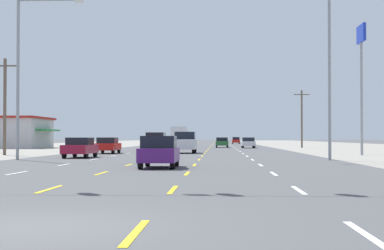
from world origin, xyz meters
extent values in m
plane|color=#4C4C4F|center=(0.00, 66.00, 0.00)|extent=(572.00, 572.00, 0.00)
cube|color=gray|center=(-24.75, 66.00, 0.00)|extent=(28.00, 440.00, 0.01)
cube|color=white|center=(-5.25, 14.50, 0.01)|extent=(0.14, 2.60, 0.01)
cube|color=white|center=(-5.25, 22.00, 0.01)|extent=(0.14, 2.60, 0.01)
cube|color=white|center=(-5.25, 29.50, 0.01)|extent=(0.14, 2.60, 0.01)
cube|color=white|center=(-5.25, 37.00, 0.01)|extent=(0.14, 2.60, 0.01)
cube|color=white|center=(-5.25, 44.50, 0.01)|extent=(0.14, 2.60, 0.01)
cube|color=white|center=(-5.25, 52.00, 0.01)|extent=(0.14, 2.60, 0.01)
cube|color=white|center=(-5.25, 59.50, 0.01)|extent=(0.14, 2.60, 0.01)
cube|color=white|center=(-5.25, 67.00, 0.01)|extent=(0.14, 2.60, 0.01)
cube|color=white|center=(-5.25, 74.50, 0.01)|extent=(0.14, 2.60, 0.01)
cube|color=white|center=(-5.25, 82.00, 0.01)|extent=(0.14, 2.60, 0.01)
cube|color=white|center=(-5.25, 89.50, 0.01)|extent=(0.14, 2.60, 0.01)
cube|color=white|center=(-5.25, 97.00, 0.01)|extent=(0.14, 2.60, 0.01)
cube|color=white|center=(-5.25, 104.50, 0.01)|extent=(0.14, 2.60, 0.01)
cube|color=white|center=(-5.25, 112.00, 0.01)|extent=(0.14, 2.60, 0.01)
cube|color=white|center=(-5.25, 119.50, 0.01)|extent=(0.14, 2.60, 0.01)
cube|color=white|center=(-5.25, 127.00, 0.01)|extent=(0.14, 2.60, 0.01)
cube|color=white|center=(-5.25, 134.50, 0.01)|extent=(0.14, 2.60, 0.01)
cube|color=white|center=(-5.25, 142.00, 0.01)|extent=(0.14, 2.60, 0.01)
cube|color=white|center=(-5.25, 149.50, 0.01)|extent=(0.14, 2.60, 0.01)
cube|color=white|center=(-5.25, 157.00, 0.01)|extent=(0.14, 2.60, 0.01)
cube|color=white|center=(-5.25, 164.50, 0.01)|extent=(0.14, 2.60, 0.01)
cube|color=white|center=(-5.25, 172.00, 0.01)|extent=(0.14, 2.60, 0.01)
cube|color=white|center=(-5.25, 179.50, 0.01)|extent=(0.14, 2.60, 0.01)
cube|color=white|center=(-5.25, 187.00, 0.01)|extent=(0.14, 2.60, 0.01)
cube|color=white|center=(-5.25, 194.50, 0.01)|extent=(0.14, 2.60, 0.01)
cube|color=white|center=(-5.25, 202.00, 0.01)|extent=(0.14, 2.60, 0.01)
cube|color=white|center=(-5.25, 209.50, 0.01)|extent=(0.14, 2.60, 0.01)
cube|color=white|center=(-5.25, 217.00, 0.01)|extent=(0.14, 2.60, 0.01)
cube|color=yellow|center=(-1.75, 7.00, 0.01)|extent=(0.14, 2.60, 0.01)
cube|color=yellow|center=(-1.75, 14.50, 0.01)|extent=(0.14, 2.60, 0.01)
cube|color=yellow|center=(-1.75, 22.00, 0.01)|extent=(0.14, 2.60, 0.01)
cube|color=yellow|center=(-1.75, 29.50, 0.01)|extent=(0.14, 2.60, 0.01)
cube|color=yellow|center=(-1.75, 37.00, 0.01)|extent=(0.14, 2.60, 0.01)
cube|color=yellow|center=(-1.75, 44.50, 0.01)|extent=(0.14, 2.60, 0.01)
cube|color=yellow|center=(-1.75, 52.00, 0.01)|extent=(0.14, 2.60, 0.01)
cube|color=yellow|center=(-1.75, 59.50, 0.01)|extent=(0.14, 2.60, 0.01)
cube|color=yellow|center=(-1.75, 67.00, 0.01)|extent=(0.14, 2.60, 0.01)
cube|color=yellow|center=(-1.75, 74.50, 0.01)|extent=(0.14, 2.60, 0.01)
cube|color=yellow|center=(-1.75, 82.00, 0.01)|extent=(0.14, 2.60, 0.01)
cube|color=yellow|center=(-1.75, 89.50, 0.01)|extent=(0.14, 2.60, 0.01)
cube|color=yellow|center=(-1.75, 97.00, 0.01)|extent=(0.14, 2.60, 0.01)
cube|color=yellow|center=(-1.75, 104.50, 0.01)|extent=(0.14, 2.60, 0.01)
cube|color=yellow|center=(-1.75, 112.00, 0.01)|extent=(0.14, 2.60, 0.01)
cube|color=yellow|center=(-1.75, 119.50, 0.01)|extent=(0.14, 2.60, 0.01)
cube|color=yellow|center=(-1.75, 127.00, 0.01)|extent=(0.14, 2.60, 0.01)
cube|color=yellow|center=(-1.75, 134.50, 0.01)|extent=(0.14, 2.60, 0.01)
cube|color=yellow|center=(-1.75, 142.00, 0.01)|extent=(0.14, 2.60, 0.01)
cube|color=yellow|center=(-1.75, 149.50, 0.01)|extent=(0.14, 2.60, 0.01)
cube|color=yellow|center=(-1.75, 157.00, 0.01)|extent=(0.14, 2.60, 0.01)
cube|color=yellow|center=(-1.75, 164.50, 0.01)|extent=(0.14, 2.60, 0.01)
cube|color=yellow|center=(-1.75, 172.00, 0.01)|extent=(0.14, 2.60, 0.01)
cube|color=yellow|center=(-1.75, 179.50, 0.01)|extent=(0.14, 2.60, 0.01)
cube|color=yellow|center=(-1.75, 187.00, 0.01)|extent=(0.14, 2.60, 0.01)
cube|color=yellow|center=(-1.75, 194.50, 0.01)|extent=(0.14, 2.60, 0.01)
cube|color=yellow|center=(-1.75, 202.00, 0.01)|extent=(0.14, 2.60, 0.01)
cube|color=yellow|center=(-1.75, 209.50, 0.01)|extent=(0.14, 2.60, 0.01)
cube|color=yellow|center=(-1.75, 217.00, 0.01)|extent=(0.14, 2.60, 0.01)
cube|color=yellow|center=(1.75, -0.50, 0.01)|extent=(0.14, 2.60, 0.01)
cube|color=yellow|center=(1.75, 7.00, 0.01)|extent=(0.14, 2.60, 0.01)
cube|color=yellow|center=(1.75, 14.50, 0.01)|extent=(0.14, 2.60, 0.01)
cube|color=yellow|center=(1.75, 22.00, 0.01)|extent=(0.14, 2.60, 0.01)
cube|color=yellow|center=(1.75, 29.50, 0.01)|extent=(0.14, 2.60, 0.01)
cube|color=yellow|center=(1.75, 37.00, 0.01)|extent=(0.14, 2.60, 0.01)
cube|color=yellow|center=(1.75, 44.50, 0.01)|extent=(0.14, 2.60, 0.01)
cube|color=yellow|center=(1.75, 52.00, 0.01)|extent=(0.14, 2.60, 0.01)
cube|color=yellow|center=(1.75, 59.50, 0.01)|extent=(0.14, 2.60, 0.01)
cube|color=yellow|center=(1.75, 67.00, 0.01)|extent=(0.14, 2.60, 0.01)
cube|color=yellow|center=(1.75, 74.50, 0.01)|extent=(0.14, 2.60, 0.01)
cube|color=yellow|center=(1.75, 82.00, 0.01)|extent=(0.14, 2.60, 0.01)
cube|color=yellow|center=(1.75, 89.50, 0.01)|extent=(0.14, 2.60, 0.01)
cube|color=yellow|center=(1.75, 97.00, 0.01)|extent=(0.14, 2.60, 0.01)
cube|color=yellow|center=(1.75, 104.50, 0.01)|extent=(0.14, 2.60, 0.01)
cube|color=yellow|center=(1.75, 112.00, 0.01)|extent=(0.14, 2.60, 0.01)
cube|color=yellow|center=(1.75, 119.50, 0.01)|extent=(0.14, 2.60, 0.01)
cube|color=yellow|center=(1.75, 127.00, 0.01)|extent=(0.14, 2.60, 0.01)
cube|color=yellow|center=(1.75, 134.50, 0.01)|extent=(0.14, 2.60, 0.01)
cube|color=yellow|center=(1.75, 142.00, 0.01)|extent=(0.14, 2.60, 0.01)
cube|color=yellow|center=(1.75, 149.50, 0.01)|extent=(0.14, 2.60, 0.01)
cube|color=yellow|center=(1.75, 157.00, 0.01)|extent=(0.14, 2.60, 0.01)
cube|color=yellow|center=(1.75, 164.50, 0.01)|extent=(0.14, 2.60, 0.01)
cube|color=yellow|center=(1.75, 172.00, 0.01)|extent=(0.14, 2.60, 0.01)
cube|color=yellow|center=(1.75, 179.50, 0.01)|extent=(0.14, 2.60, 0.01)
cube|color=yellow|center=(1.75, 187.00, 0.01)|extent=(0.14, 2.60, 0.01)
cube|color=yellow|center=(1.75, 194.50, 0.01)|extent=(0.14, 2.60, 0.01)
cube|color=yellow|center=(1.75, 202.00, 0.01)|extent=(0.14, 2.60, 0.01)
cube|color=yellow|center=(1.75, 209.50, 0.01)|extent=(0.14, 2.60, 0.01)
cube|color=yellow|center=(1.75, 217.00, 0.01)|extent=(0.14, 2.60, 0.01)
cube|color=white|center=(5.25, -0.50, 0.01)|extent=(0.14, 2.60, 0.01)
cube|color=white|center=(5.25, 7.00, 0.01)|extent=(0.14, 2.60, 0.01)
cube|color=white|center=(5.25, 14.50, 0.01)|extent=(0.14, 2.60, 0.01)
cube|color=white|center=(5.25, 22.00, 0.01)|extent=(0.14, 2.60, 0.01)
cube|color=white|center=(5.25, 29.50, 0.01)|extent=(0.14, 2.60, 0.01)
cube|color=white|center=(5.25, 37.00, 0.01)|extent=(0.14, 2.60, 0.01)
cube|color=white|center=(5.25, 44.50, 0.01)|extent=(0.14, 2.60, 0.01)
cube|color=white|center=(5.25, 52.00, 0.01)|extent=(0.14, 2.60, 0.01)
cube|color=white|center=(5.25, 59.50, 0.01)|extent=(0.14, 2.60, 0.01)
cube|color=white|center=(5.25, 67.00, 0.01)|extent=(0.14, 2.60, 0.01)
cube|color=white|center=(5.25, 74.50, 0.01)|extent=(0.14, 2.60, 0.01)
cube|color=white|center=(5.25, 82.00, 0.01)|extent=(0.14, 2.60, 0.01)
cube|color=white|center=(5.25, 89.50, 0.01)|extent=(0.14, 2.60, 0.01)
cube|color=white|center=(5.25, 97.00, 0.01)|extent=(0.14, 2.60, 0.01)
cube|color=white|center=(5.25, 104.50, 0.01)|extent=(0.14, 2.60, 0.01)
cube|color=white|center=(5.25, 112.00, 0.01)|extent=(0.14, 2.60, 0.01)
cube|color=white|center=(5.25, 119.50, 0.01)|extent=(0.14, 2.60, 0.01)
cube|color=white|center=(5.25, 127.00, 0.01)|extent=(0.14, 2.60, 0.01)
cube|color=white|center=(5.25, 134.50, 0.01)|extent=(0.14, 2.60, 0.01)
cube|color=white|center=(5.25, 142.00, 0.01)|extent=(0.14, 2.60, 0.01)
cube|color=white|center=(5.25, 149.50, 0.01)|extent=(0.14, 2.60, 0.01)
cube|color=white|center=(5.25, 157.00, 0.01)|extent=(0.14, 2.60, 0.01)
cube|color=white|center=(5.25, 164.50, 0.01)|extent=(0.14, 2.60, 0.01)
cube|color=white|center=(5.25, 172.00, 0.01)|extent=(0.14, 2.60, 0.01)
cube|color=white|center=(5.25, 179.50, 0.01)|extent=(0.14, 2.60, 0.01)
cube|color=white|center=(5.25, 187.00, 0.01)|extent=(0.14, 2.60, 0.01)
cube|color=white|center=(5.25, 194.50, 0.01)|extent=(0.14, 2.60, 0.01)
cube|color=white|center=(5.25, 202.00, 0.01)|extent=(0.14, 2.60, 0.01)
cube|color=white|center=(5.25, 209.50, 0.01)|extent=(0.14, 2.60, 0.01)
cube|color=white|center=(5.25, 217.00, 0.01)|extent=(0.14, 2.60, 0.01)
cube|color=#4C196B|center=(0.17, 19.03, 0.63)|extent=(1.72, 3.90, 0.66)
cube|color=black|center=(0.17, 18.78, 1.25)|extent=(1.58, 1.90, 0.58)
cylinder|color=black|center=(-0.57, 20.43, 0.30)|extent=(0.20, 0.60, 0.60)
cylinder|color=black|center=(0.91, 20.43, 0.30)|extent=(0.20, 0.60, 0.60)
cylinder|color=black|center=(-0.57, 17.63, 0.30)|extent=(0.20, 0.60, 0.60)
cylinder|color=black|center=(0.91, 17.63, 0.30)|extent=(0.20, 0.60, 0.60)
cube|color=maroon|center=(-6.98, 33.05, 0.63)|extent=(1.80, 4.50, 0.62)
cube|color=black|center=(-6.98, 32.95, 1.20)|extent=(1.62, 2.10, 0.52)
cylinder|color=black|center=(-7.75, 34.60, 0.32)|extent=(0.22, 0.64, 0.64)
cylinder|color=black|center=(-6.21, 34.60, 0.32)|extent=(0.22, 0.64, 0.64)
cylinder|color=black|center=(-7.75, 31.50, 0.32)|extent=(0.22, 0.64, 0.64)
cylinder|color=black|center=(-6.21, 31.50, 0.32)|extent=(0.22, 0.64, 0.64)
cube|color=red|center=(-7.07, 44.26, 0.63)|extent=(1.80, 4.50, 0.62)
cube|color=black|center=(-7.07, 44.16, 1.20)|extent=(1.62, 2.10, 0.52)
cylinder|color=black|center=(-7.84, 45.81, 0.32)|extent=(0.22, 0.64, 0.64)
cylinder|color=black|center=(-6.30, 45.81, 0.32)|extent=(0.22, 0.64, 0.64)
cylinder|color=black|center=(-7.84, 42.71, 0.32)|extent=(0.22, 0.64, 0.64)
cylinder|color=black|center=(-6.30, 42.71, 0.32)|extent=(0.22, 0.64, 0.64)
cube|color=silver|center=(-0.07, 45.89, 0.84)|extent=(1.98, 4.90, 0.92)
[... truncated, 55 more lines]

